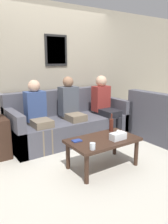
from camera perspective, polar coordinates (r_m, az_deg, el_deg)
The scene contains 12 objects.
ground_plane at distance 3.96m, azimuth 0.17°, elevation -9.10°, with size 16.00×16.00×0.00m, color beige.
wall_back at distance 4.57m, azimuth -7.38°, elevation 10.67°, with size 9.00×0.08×2.60m.
couch_main at distance 4.31m, azimuth -4.05°, elevation -2.78°, with size 2.32×0.94×0.94m.
couch_side at distance 4.50m, azimuth 20.73°, elevation -2.86°, with size 0.94×1.28×0.94m.
coffee_table at distance 3.15m, azimuth 4.94°, elevation -8.05°, with size 1.00×0.59×0.43m.
wine_bottle at distance 3.44m, azimuth 7.15°, elevation -3.26°, with size 0.07×0.07×0.28m.
drinking_glass at distance 2.75m, azimuth 2.24°, elevation -8.93°, with size 0.07×0.07×0.09m.
book_stack at distance 3.03m, azimuth -1.90°, elevation -7.51°, with size 0.13×0.10×0.02m.
tissue_box at distance 3.11m, azimuth 8.87°, elevation -6.20°, with size 0.23×0.12×0.15m.
person_left at distance 3.79m, azimuth -11.96°, elevation -0.15°, with size 0.34×0.60×1.19m.
person_middle at distance 4.09m, azimuth -3.31°, elevation 1.28°, with size 0.34×0.60×1.22m.
person_right at distance 4.45m, azimuth 5.44°, elevation 2.24°, with size 0.34×0.66×1.21m.
Camera 1 is at (-2.05, -3.02, 1.53)m, focal length 35.00 mm.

